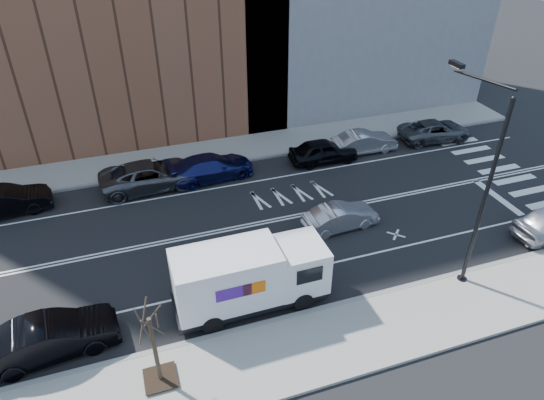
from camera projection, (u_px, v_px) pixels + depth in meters
ground at (268, 221)px, 26.53m from camera, size 120.00×120.00×0.00m
sidewalk_near at (337, 341)px, 19.52m from camera, size 44.00×3.60×0.15m
sidewalk_far at (228, 150)px, 33.46m from camera, size 44.00×3.60×0.15m
curb_near at (320, 309)px, 20.94m from camera, size 44.00×0.25×0.17m
curb_far at (235, 162)px, 32.03m from camera, size 44.00×0.25×0.17m
crosswalk at (507, 174)px, 30.83m from camera, size 3.00×14.00×0.01m
road_markings at (268, 221)px, 26.53m from camera, size 40.00×8.60×0.01m
streetlight at (480, 183)px, 20.16m from camera, size 0.44×4.02×9.34m
street_tree at (156, 356)px, 17.20m from camera, size 1.20×1.20×3.75m
fedex_van at (249, 276)px, 20.49m from camera, size 6.67×2.41×3.04m
far_parked_b at (4, 201)px, 26.74m from camera, size 5.02×2.21×1.60m
far_parked_c at (150, 175)px, 29.09m from camera, size 6.05×2.98×1.65m
far_parked_d at (211, 167)px, 30.00m from camera, size 5.61×2.76×1.57m
far_parked_e at (323, 151)px, 31.85m from camera, size 4.60×1.93×1.56m
far_parked_f at (364, 142)px, 33.03m from camera, size 4.49×1.57×1.48m
far_parked_g at (435, 131)px, 34.59m from camera, size 5.36×2.86×1.43m
driving_sedan at (341, 217)px, 25.72m from camera, size 4.19×1.72×1.35m
near_parked_rear_a at (52, 338)px, 18.71m from camera, size 5.13×2.26×1.64m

